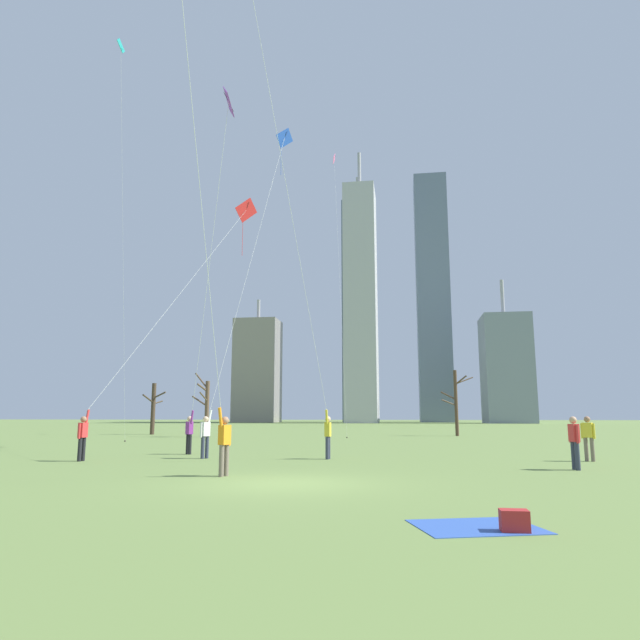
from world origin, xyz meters
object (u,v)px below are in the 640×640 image
(kite_flyer_foreground_left_green, at_px, (212,312))
(bystander_watching_nearby, at_px, (588,436))
(kite_flyer_midfield_right_red, at_px, (132,367))
(kite_flyer_far_back_yellow, at_px, (310,331))
(distant_kite_high_overhead_teal, at_px, (121,95))
(picnic_spot, at_px, (498,523))
(kite_flyer_midfield_center_purple, at_px, (196,372))
(bare_tree_right_of_center, at_px, (456,401))
(bystander_far_off_by_trees, at_px, (574,440))
(bare_tree_center, at_px, (153,407))
(bare_tree_rightmost, at_px, (206,405))
(kite_flyer_foreground_right_blue, at_px, (222,371))
(distant_kite_drifting_left_pink, at_px, (335,178))

(kite_flyer_foreground_left_green, relative_size, bystander_watching_nearby, 10.93)
(kite_flyer_midfield_right_red, relative_size, bystander_watching_nearby, 8.25)
(kite_flyer_far_back_yellow, relative_size, kite_flyer_foreground_left_green, 1.01)
(distant_kite_high_overhead_teal, height_order, picnic_spot, distant_kite_high_overhead_teal)
(kite_flyer_far_back_yellow, relative_size, kite_flyer_midfield_center_purple, 1.21)
(kite_flyer_far_back_yellow, height_order, bare_tree_right_of_center, kite_flyer_far_back_yellow)
(kite_flyer_far_back_yellow, distance_m, picnic_spot, 13.23)
(bystander_watching_nearby, bearing_deg, picnic_spot, -111.60)
(kite_flyer_midfield_center_purple, xyz_separation_m, bystander_far_off_by_trees, (13.94, -4.39, -2.60))
(bystander_watching_nearby, distance_m, bare_tree_center, 38.25)
(bystander_watching_nearby, relative_size, bare_tree_right_of_center, 0.30)
(kite_flyer_far_back_yellow, distance_m, bare_tree_rightmost, 25.49)
(kite_flyer_foreground_right_blue, height_order, bystander_watching_nearby, kite_flyer_foreground_right_blue)
(picnic_spot, bearing_deg, kite_flyer_midfield_right_red, 133.89)
(kite_flyer_midfield_center_purple, height_order, bare_tree_rightmost, kite_flyer_midfield_center_purple)
(kite_flyer_midfield_center_purple, xyz_separation_m, distant_kite_high_overhead_teal, (-7.55, 5.88, 17.07))
(kite_flyer_foreground_left_green, height_order, bare_tree_rightmost, kite_flyer_foreground_left_green)
(picnic_spot, height_order, bare_tree_right_of_center, bare_tree_right_of_center)
(kite_flyer_foreground_left_green, relative_size, picnic_spot, 8.31)
(kite_flyer_foreground_left_green, distance_m, bystander_far_off_by_trees, 11.69)
(kite_flyer_midfield_right_red, xyz_separation_m, distant_kite_high_overhead_teal, (-5.36, 7.34, 16.96))
(kite_flyer_foreground_left_green, xyz_separation_m, bystander_watching_nearby, (11.49, 8.55, -3.39))
(picnic_spot, relative_size, bare_tree_center, 0.48)
(bare_tree_rightmost, height_order, bare_tree_center, bare_tree_rightmost)
(kite_flyer_foreground_right_blue, xyz_separation_m, bystander_far_off_by_trees, (12.59, -3.76, -2.56))
(distant_kite_drifting_left_pink, height_order, bare_tree_right_of_center, distant_kite_drifting_left_pink)
(kite_flyer_midfield_right_red, relative_size, bystander_far_off_by_trees, 8.25)
(bare_tree_center, bearing_deg, kite_flyer_far_back_yellow, -55.86)
(kite_flyer_midfield_right_red, relative_size, distant_kite_drifting_left_pink, 0.51)
(bystander_far_off_by_trees, xyz_separation_m, picnic_spot, (-3.84, -9.84, -0.81))
(kite_flyer_far_back_yellow, xyz_separation_m, kite_flyer_foreground_left_green, (-1.47, -6.59, -0.45))
(bare_tree_center, distance_m, bare_tree_right_of_center, 26.10)
(bystander_far_off_by_trees, relative_size, bare_tree_rightmost, 0.32)
(kite_flyer_foreground_left_green, bearing_deg, bystander_watching_nearby, 36.64)
(kite_flyer_foreground_right_blue, height_order, bare_tree_center, kite_flyer_foreground_right_blue)
(bystander_far_off_by_trees, bearing_deg, picnic_spot, -111.32)
(kite_flyer_midfield_center_purple, bearing_deg, bare_tree_right_of_center, 62.51)
(kite_flyer_midfield_center_purple, relative_size, distant_kite_drifting_left_pink, 0.57)
(bare_tree_right_of_center, bearing_deg, picnic_spot, -94.14)
(kite_flyer_far_back_yellow, bearing_deg, distant_kite_drifting_left_pink, 94.94)
(distant_kite_drifting_left_pink, xyz_separation_m, picnic_spot, (7.18, -39.94, -23.10))
(kite_flyer_midfield_right_red, distance_m, bystander_far_off_by_trees, 16.61)
(kite_flyer_midfield_right_red, bearing_deg, kite_flyer_foreground_left_green, -52.32)
(bystander_watching_nearby, distance_m, bare_tree_rightmost, 30.04)
(kite_flyer_far_back_yellow, distance_m, kite_flyer_midfield_center_purple, 6.18)
(kite_flyer_far_back_yellow, distance_m, distant_kite_drifting_left_pink, 34.03)
(bystander_far_off_by_trees, bearing_deg, distant_kite_high_overhead_teal, 154.45)
(kite_flyer_foreground_right_blue, height_order, picnic_spot, kite_flyer_foreground_right_blue)
(kite_flyer_foreground_left_green, height_order, bystander_far_off_by_trees, kite_flyer_foreground_left_green)
(bare_tree_center, bearing_deg, kite_flyer_midfield_center_purple, -61.81)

